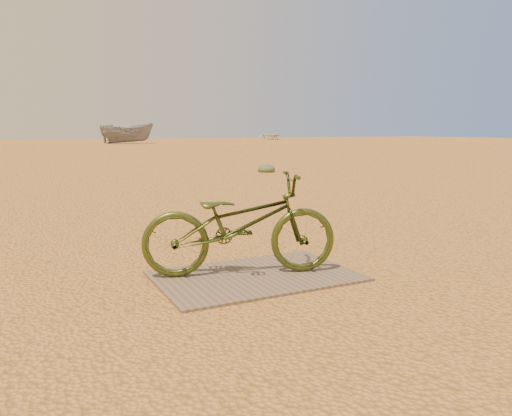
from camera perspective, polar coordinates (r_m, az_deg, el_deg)
name	(u,v)px	position (r m, az deg, el deg)	size (l,w,h in m)	color
ground	(203,271)	(4.46, -6.05, -7.20)	(120.00, 120.00, 0.00)	#CB8540
plywood_board	(256,276)	(4.27, 0.00, -7.77)	(1.66, 1.08, 0.02)	brown
bicycle	(240,224)	(4.19, -1.84, -1.86)	(0.57, 1.64, 0.86)	#394619
boat_mid_right	(127,133)	(44.14, -14.53, 8.26)	(1.68, 4.47, 1.73)	gray
boat_far_right	(271,135)	(59.68, 1.72, 8.29)	(3.24, 4.53, 0.94)	white
kale_b	(266,172)	(14.57, 1.19, 4.14)	(0.52, 0.52, 0.28)	#516444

